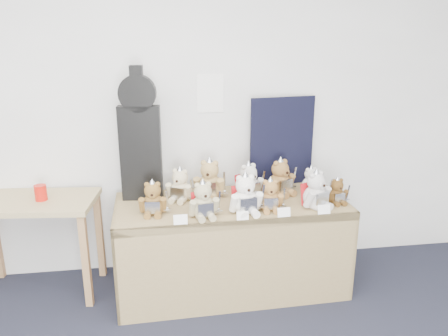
{
  "coord_description": "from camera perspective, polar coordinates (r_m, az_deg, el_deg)",
  "views": [
    {
      "loc": [
        0.32,
        -0.92,
        1.91
      ],
      "look_at": [
        0.75,
        1.97,
        1.01
      ],
      "focal_mm": 35.0,
      "sensor_mm": 36.0,
      "label": 1
    }
  ],
  "objects": [
    {
      "name": "room_shell",
      "position": [
        3.46,
        -1.81,
        9.72
      ],
      "size": [
        6.0,
        6.0,
        6.0
      ],
      "color": "white",
      "rests_on": "floor"
    },
    {
      "name": "display_table",
      "position": [
        3.25,
        1.18,
        -7.41
      ],
      "size": [
        1.73,
        0.76,
        0.71
      ],
      "rotation": [
        0.0,
        0.0,
        0.03
      ],
      "color": "olive",
      "rests_on": "floor"
    },
    {
      "name": "side_table",
      "position": [
        3.52,
        -23.62,
        -5.69
      ],
      "size": [
        0.95,
        0.6,
        0.75
      ],
      "rotation": [
        0.0,
        0.0,
        -0.11
      ],
      "color": "#A48458",
      "rests_on": "floor"
    },
    {
      "name": "guitar_case",
      "position": [
        3.24,
        -10.93,
        4.09
      ],
      "size": [
        0.31,
        0.12,
        0.99
      ],
      "rotation": [
        0.0,
        0.0,
        -0.09
      ],
      "color": "black",
      "rests_on": "display_table"
    },
    {
      "name": "navy_board",
      "position": [
        3.55,
        7.58,
        3.39
      ],
      "size": [
        0.54,
        0.1,
        0.72
      ],
      "primitive_type": "cube",
      "rotation": [
        0.0,
        0.0,
        0.15
      ],
      "color": "black",
      "rests_on": "display_table"
    },
    {
      "name": "red_cup",
      "position": [
        3.42,
        -22.82,
        -2.99
      ],
      "size": [
        0.09,
        0.09,
        0.11
      ],
      "primitive_type": "cylinder",
      "color": "red",
      "rests_on": "side_table"
    },
    {
      "name": "teddy_front_far_left",
      "position": [
        3.04,
        -9.27,
        -4.09
      ],
      "size": [
        0.22,
        0.18,
        0.27
      ],
      "rotation": [
        0.0,
        0.0,
        -0.07
      ],
      "color": "brown",
      "rests_on": "display_table"
    },
    {
      "name": "teddy_front_left",
      "position": [
        2.96,
        -2.72,
        -4.36
      ],
      "size": [
        0.24,
        0.21,
        0.28
      ],
      "rotation": [
        0.0,
        0.0,
        0.16
      ],
      "color": "tan",
      "rests_on": "display_table"
    },
    {
      "name": "teddy_front_centre",
      "position": [
        3.02,
        2.81,
        -3.66
      ],
      "size": [
        0.26,
        0.23,
        0.32
      ],
      "rotation": [
        0.0,
        0.0,
        0.14
      ],
      "color": "white",
      "rests_on": "display_table"
    },
    {
      "name": "teddy_front_right",
      "position": [
        3.09,
        6.04,
        -3.68
      ],
      "size": [
        0.21,
        0.18,
        0.26
      ],
      "rotation": [
        0.0,
        0.0,
        -0.1
      ],
      "color": "olive",
      "rests_on": "display_table"
    },
    {
      "name": "teddy_front_far_right",
      "position": [
        3.19,
        11.93,
        -3.0
      ],
      "size": [
        0.25,
        0.25,
        0.3
      ],
      "rotation": [
        0.0,
        0.0,
        0.52
      ],
      "color": "silver",
      "rests_on": "display_table"
    },
    {
      "name": "teddy_front_end",
      "position": [
        3.31,
        14.54,
        -3.07
      ],
      "size": [
        0.18,
        0.15,
        0.22
      ],
      "rotation": [
        0.0,
        0.0,
        0.13
      ],
      "color": "brown",
      "rests_on": "display_table"
    },
    {
      "name": "teddy_back_left",
      "position": [
        3.27,
        -5.77,
        -2.37
      ],
      "size": [
        0.22,
        0.22,
        0.28
      ],
      "rotation": [
        0.0,
        0.0,
        -0.42
      ],
      "color": "beige",
      "rests_on": "display_table"
    },
    {
      "name": "teddy_back_centre_left",
      "position": [
        3.32,
        -1.91,
        -1.6
      ],
      "size": [
        0.27,
        0.25,
        0.33
      ],
      "rotation": [
        0.0,
        0.0,
        -0.31
      ],
      "color": "tan",
      "rests_on": "display_table"
    },
    {
      "name": "teddy_back_centre_right",
      "position": [
        3.31,
        3.26,
        -1.89
      ],
      "size": [
        0.25,
        0.24,
        0.3
      ],
      "rotation": [
        0.0,
        0.0,
        0.46
      ],
      "color": "silver",
      "rests_on": "display_table"
    },
    {
      "name": "teddy_back_right",
      "position": [
        3.4,
        7.4,
        -1.38
      ],
      "size": [
        0.26,
        0.25,
        0.32
      ],
      "rotation": [
        0.0,
        0.0,
        0.5
      ],
      "color": "olive",
      "rests_on": "display_table"
    },
    {
      "name": "teddy_back_end",
      "position": [
        3.49,
        11.28,
        -1.67
      ],
      "size": [
        0.19,
        0.17,
        0.23
      ],
      "rotation": [
        0.0,
        0.0,
        0.28
      ],
      "color": "white",
      "rests_on": "display_table"
    },
    {
      "name": "entry_card_a",
      "position": [
        2.88,
        -5.7,
        -6.72
      ],
      "size": [
        0.09,
        0.02,
        0.07
      ],
      "primitive_type": "cube",
      "rotation": [
        -0.24,
        0.0,
        0.03
      ],
      "color": "white",
      "rests_on": "display_table"
    },
    {
      "name": "entry_card_b",
      "position": [
        2.94,
        2.45,
        -6.24
      ],
      "size": [
        0.08,
        0.02,
        0.06
      ],
      "primitive_type": "cube",
      "rotation": [
        -0.24,
        0.0,
        0.03
      ],
      "color": "white",
      "rests_on": "display_table"
    },
    {
      "name": "entry_card_c",
      "position": [
        3.01,
        7.84,
        -5.75
      ],
      "size": [
        0.09,
        0.02,
        0.06
      ],
      "primitive_type": "cube",
      "rotation": [
        -0.24,
        0.0,
        0.03
      ],
      "color": "white",
      "rests_on": "display_table"
    },
    {
      "name": "entry_card_d",
      "position": [
        3.1,
        12.93,
        -5.29
      ],
      "size": [
        0.09,
        0.02,
        0.06
      ],
      "primitive_type": "cube",
      "rotation": [
        -0.24,
        0.0,
        0.03
      ],
      "color": "white",
      "rests_on": "display_table"
    }
  ]
}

